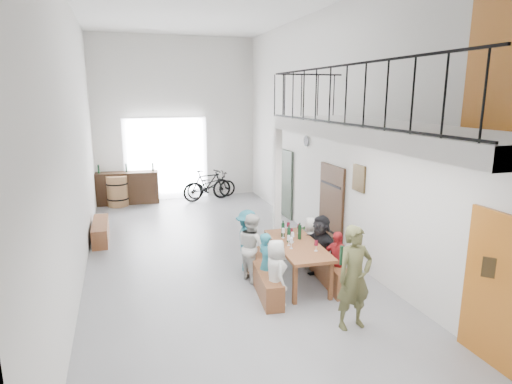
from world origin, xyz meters
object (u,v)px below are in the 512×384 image
object	(u,v)px
bench_inner	(263,276)
bicycle_near	(211,185)
host_standing	(354,278)
side_bench	(101,231)
oak_barrel	(118,191)
tasting_table	(297,248)
serving_counter	(128,188)

from	to	relation	value
bench_inner	bicycle_near	bearing A→B (deg)	92.27
bench_inner	host_standing	bearing A→B (deg)	-56.07
bench_inner	side_bench	bearing A→B (deg)	134.80
bench_inner	host_standing	world-z (taller)	host_standing
side_bench	oak_barrel	distance (m)	3.45
tasting_table	serving_counter	size ratio (longest dim) A/B	0.99
bicycle_near	host_standing	bearing A→B (deg)	177.61
tasting_table	side_bench	bearing A→B (deg)	138.06
host_standing	bicycle_near	world-z (taller)	host_standing
side_bench	bicycle_near	xyz separation A→B (m)	(3.58, 3.60, 0.23)
oak_barrel	bicycle_near	world-z (taller)	oak_barrel
tasting_table	side_bench	size ratio (longest dim) A/B	1.21
oak_barrel	side_bench	bearing A→B (deg)	-97.15
serving_counter	host_standing	distance (m)	9.76
serving_counter	bench_inner	bearing A→B (deg)	-69.28
bench_inner	serving_counter	world-z (taller)	serving_counter
host_standing	serving_counter	bearing A→B (deg)	104.61
side_bench	host_standing	xyz separation A→B (m)	(3.90, -5.57, 0.59)
tasting_table	host_standing	distance (m)	1.79
oak_barrel	host_standing	distance (m)	9.63
serving_counter	side_bench	bearing A→B (deg)	-97.62
tasting_table	host_standing	world-z (taller)	host_standing
oak_barrel	tasting_table	bearing A→B (deg)	-65.50
side_bench	serving_counter	bearing A→B (deg)	78.43
side_bench	bicycle_near	bearing A→B (deg)	45.12
host_standing	bicycle_near	distance (m)	9.17
side_bench	tasting_table	bearing A→B (deg)	-45.61
oak_barrel	host_standing	size ratio (longest dim) A/B	0.61
oak_barrel	bicycle_near	size ratio (longest dim) A/B	0.57
oak_barrel	bicycle_near	distance (m)	3.16
side_bench	oak_barrel	bearing A→B (deg)	82.85
tasting_table	side_bench	distance (m)	5.33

